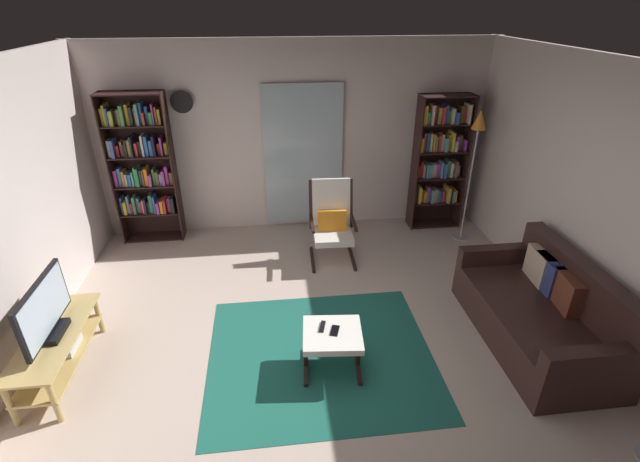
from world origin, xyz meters
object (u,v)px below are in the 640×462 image
at_px(tv_stand, 58,347).
at_px(wall_clock, 182,102).
at_px(bookshelf_near_sofa, 439,158).
at_px(cell_phone, 335,331).
at_px(lounge_armchair, 332,219).
at_px(television, 45,312).
at_px(leather_sofa, 542,313).
at_px(ottoman, 332,338).
at_px(floor_lamp_by_shelf, 477,139).
at_px(tv_remote, 322,326).
at_px(bookshelf_near_tv, 142,164).

height_order(tv_stand, wall_clock, wall_clock).
distance_m(bookshelf_near_sofa, cell_phone, 3.38).
distance_m(lounge_armchair, cell_phone, 2.00).
height_order(television, leather_sofa, television).
bearing_deg(television, ottoman, -5.23).
xyz_separation_m(tv_stand, floor_lamp_by_shelf, (4.59, 2.04, 1.14)).
height_order(lounge_armchair, cell_phone, lounge_armchair).
bearing_deg(lounge_armchair, bookshelf_near_sofa, 25.03).
bearing_deg(television, tv_stand, 100.52).
height_order(tv_remote, floor_lamp_by_shelf, floor_lamp_by_shelf).
distance_m(television, wall_clock, 3.10).
bearing_deg(bookshelf_near_sofa, television, -149.64).
height_order(tv_stand, floor_lamp_by_shelf, floor_lamp_by_shelf).
bearing_deg(ottoman, bookshelf_near_tv, 127.19).
xyz_separation_m(ottoman, wall_clock, (-1.54, 2.96, 1.51)).
distance_m(tv_stand, leather_sofa, 4.51).
height_order(bookshelf_near_sofa, tv_remote, bookshelf_near_sofa).
height_order(ottoman, floor_lamp_by_shelf, floor_lamp_by_shelf).
distance_m(television, bookshelf_near_sofa, 5.02).
bearing_deg(cell_phone, tv_remote, 166.65).
relative_size(leather_sofa, wall_clock, 6.13).
xyz_separation_m(bookshelf_near_sofa, lounge_armchair, (-1.63, -0.76, -0.50)).
bearing_deg(leather_sofa, lounge_armchair, 134.62).
distance_m(tv_stand, cell_phone, 2.46).
xyz_separation_m(bookshelf_near_sofa, leather_sofa, (0.18, -2.59, -0.73)).
relative_size(lounge_armchair, ottoman, 1.82).
xyz_separation_m(television, wall_clock, (0.88, 2.74, 1.16)).
bearing_deg(wall_clock, television, -107.73).
height_order(bookshelf_near_tv, ottoman, bookshelf_near_tv).
height_order(ottoman, tv_remote, tv_remote).
bearing_deg(floor_lamp_by_shelf, television, -155.92).
xyz_separation_m(tv_stand, ottoman, (2.42, -0.23, 0.05)).
distance_m(bookshelf_near_sofa, leather_sofa, 2.70).
distance_m(ottoman, cell_phone, 0.08).
bearing_deg(television, lounge_armchair, 33.31).
bearing_deg(leather_sofa, bookshelf_near_sofa, 94.07).
distance_m(tv_stand, tv_remote, 2.35).
xyz_separation_m(bookshelf_near_tv, ottoman, (2.14, -2.82, -0.74)).
relative_size(tv_remote, cell_phone, 1.03).
relative_size(ottoman, tv_remote, 3.90).
relative_size(tv_stand, floor_lamp_by_shelf, 0.66).
height_order(leather_sofa, ottoman, leather_sofa).
bearing_deg(cell_phone, leather_sofa, 22.31).
bearing_deg(ottoman, floor_lamp_by_shelf, 46.29).
xyz_separation_m(bookshelf_near_sofa, tv_remote, (-1.99, -2.68, -0.61)).
height_order(bookshelf_near_sofa, wall_clock, wall_clock).
bearing_deg(lounge_armchair, floor_lamp_by_shelf, 8.38).
height_order(cell_phone, wall_clock, wall_clock).
relative_size(lounge_armchair, floor_lamp_by_shelf, 0.57).
relative_size(lounge_armchair, cell_phone, 7.30).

